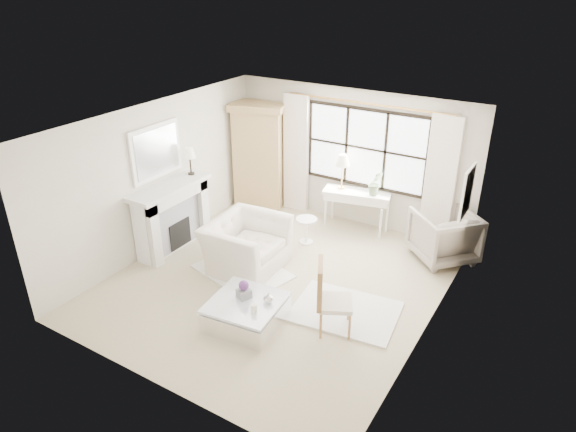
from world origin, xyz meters
name	(u,v)px	position (x,y,z in m)	size (l,w,h in m)	color
floor	(277,282)	(0.00, 0.00, 0.00)	(5.50, 5.50, 0.00)	#BEAE8D
ceiling	(275,123)	(0.00, 0.00, 2.70)	(5.50, 5.50, 0.00)	white
wall_back	(351,158)	(0.00, 2.75, 1.35)	(5.00, 5.00, 0.00)	beige
wall_front	(147,296)	(0.00, -2.75, 1.35)	(5.00, 5.00, 0.00)	beige
wall_left	(158,177)	(-2.50, 0.00, 1.35)	(5.50, 5.50, 0.00)	beige
wall_right	(435,250)	(2.50, 0.00, 1.35)	(5.50, 5.50, 0.00)	beige
window_pane	(366,148)	(0.30, 2.73, 1.60)	(2.40, 0.02, 1.50)	silver
window_frame	(366,148)	(0.30, 2.72, 1.60)	(2.50, 0.04, 1.50)	black
curtain_rod	(368,104)	(0.30, 2.67, 2.47)	(0.04, 0.04, 3.30)	#B17E3D
curtain_left	(296,154)	(-1.20, 2.65, 1.24)	(0.55, 0.10, 2.47)	silver
curtain_right	(440,183)	(1.80, 2.65, 1.24)	(0.55, 0.10, 2.47)	white
fireplace	(171,216)	(-2.27, 0.00, 0.65)	(0.58, 1.66, 1.26)	silver
mirror_frame	(156,151)	(-2.47, 0.00, 1.84)	(0.05, 1.15, 0.95)	white
mirror_glass	(157,152)	(-2.44, 0.00, 1.84)	(0.02, 1.00, 0.80)	silver
art_frame	(467,192)	(2.47, 1.70, 1.55)	(0.04, 0.62, 0.82)	silver
art_canvas	(466,192)	(2.45, 1.70, 1.55)	(0.01, 0.52, 0.72)	beige
mantel_lamp	(190,154)	(-2.25, 0.60, 1.65)	(0.22, 0.22, 0.51)	black
armoire	(259,155)	(-1.99, 2.45, 1.14)	(1.28, 1.01, 2.24)	tan
console_table	(356,210)	(0.30, 2.46, 0.40)	(1.37, 0.72, 0.80)	white
console_lamp	(343,161)	(-0.04, 2.45, 1.36)	(0.28, 0.28, 0.69)	#BF8C42
orchid_plant	(375,183)	(0.65, 2.47, 1.04)	(0.27, 0.22, 0.49)	#637B52
side_table	(306,227)	(-0.24, 1.42, 0.33)	(0.40, 0.40, 0.51)	white
rug_left	(243,271)	(-0.66, -0.06, 0.01)	(1.54, 1.09, 0.03)	white
rug_right	(345,311)	(1.34, -0.17, 0.01)	(1.55, 1.17, 0.03)	white
club_armchair	(246,245)	(-0.71, 0.14, 0.43)	(1.32, 1.16, 0.86)	silver
wingback_chair	(444,236)	(2.11, 2.18, 0.46)	(0.97, 1.00, 0.91)	#A19688
french_chair	(333,312)	(1.36, -0.63, 0.31)	(0.65, 0.65, 1.08)	#AC7D48
coffee_table	(246,312)	(0.20, -1.15, 0.18)	(1.10, 1.10, 0.38)	white
planter_box	(244,293)	(0.13, -1.09, 0.45)	(0.18, 0.18, 0.13)	gray
planter_flowers	(244,285)	(0.13, -1.09, 0.59)	(0.15, 0.15, 0.15)	#592C6F
pillar_candle	(254,308)	(0.45, -1.30, 0.44)	(0.09, 0.09, 0.12)	white
coffee_vase	(268,298)	(0.50, -1.01, 0.46)	(0.15, 0.15, 0.16)	silver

